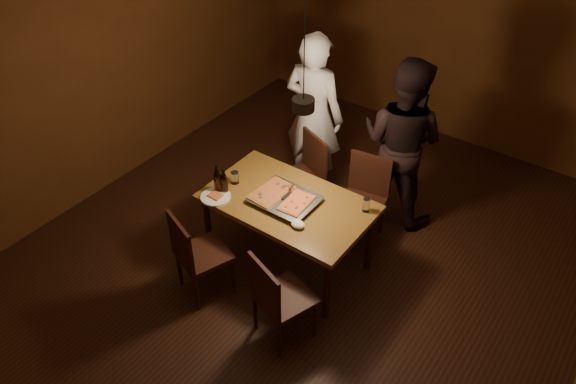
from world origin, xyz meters
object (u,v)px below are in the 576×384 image
Objects in this scene: diner_dark at (402,142)px; diner_white at (314,115)px; chair_near_right at (276,293)px; chair_far_right at (365,191)px; beer_bottle_b at (224,181)px; pizza_tray at (285,200)px; beer_bottle_a at (218,179)px; dining_table at (288,207)px; pendant_lamp at (303,103)px; chair_far_left at (306,168)px; chair_near_left at (194,249)px; plate_slice at (216,197)px.

diner_white is at bearing 8.00° from diner_dark.
chair_near_right is 2.18m from diner_white.
beer_bottle_b is (-0.91, -1.01, 0.33)m from chair_far_right.
beer_bottle_a is (-0.59, -0.23, 0.12)m from pizza_tray.
pendant_lamp is at bearing 18.11° from dining_table.
beer_bottle_b is (0.06, 0.02, -0.02)m from beer_bottle_a.
diner_dark is 1.61× the size of pendant_lamp.
diner_white is (0.05, 1.37, 0.04)m from beer_bottle_b.
beer_bottle_b is (-0.22, -0.98, 0.33)m from chair_far_left.
pizza_tray is at bearing 21.19° from beer_bottle_a.
beer_bottle_b is (-0.99, 0.55, 0.33)m from chair_near_right.
beer_bottle_a reaches higher than beer_bottle_b.
chair_near_left is 2.23× the size of beer_bottle_b.
pendant_lamp is at bearing 62.17° from chair_far_right.
dining_table is 0.92m from chair_near_left.
diner_dark is (0.89, 2.07, 0.35)m from chair_near_left.
chair_far_left reaches higher than dining_table.
chair_near_left is (-0.79, -1.58, 0.00)m from chair_far_right.
beer_bottle_a is (-0.96, -1.03, 0.35)m from chair_far_right.
beer_bottle_a is at bearing 82.05° from diner_white.
chair_near_left is at bearing -114.53° from pizza_tray.
beer_bottle_a is at bearing 127.66° from chair_near_left.
plate_slice is at bearing -66.10° from beer_bottle_a.
chair_far_right is 0.44× the size of pendant_lamp.
chair_near_right reaches higher than dining_table.
pizza_tray is at bearing 55.89° from chair_far_right.
pizza_tray is (-0.46, 0.75, 0.24)m from chair_near_right.
plate_slice is (-0.24, -1.09, 0.22)m from chair_far_left.
diner_white is at bearing 119.03° from pendant_lamp.
diner_dark is (0.78, 0.52, 0.35)m from chair_far_left.
beer_bottle_b is (-0.11, 0.57, 0.33)m from chair_near_left.
diner_dark is at bearing 69.93° from dining_table.
pendant_lamp is at bearing 29.50° from plate_slice.
pizza_tray is (-0.38, -0.81, 0.24)m from chair_far_right.
chair_near_right is at bearing -23.67° from plate_slice.
pizza_tray is 0.31× the size of diner_dark.
chair_far_left is at bearing 121.51° from pendant_lamp.
chair_near_right is at bearing 112.30° from diner_white.
diner_white reaches higher than beer_bottle_b.
chair_near_left is at bearing -78.69° from beer_bottle_b.
dining_table is at bearing 31.67° from plate_slice.
chair_far_right is 0.61m from diner_dark.
chair_near_left is 1.98m from diner_white.
pizza_tray is 1.28m from diner_white.
beer_bottle_b is at bearing -156.58° from dining_table.
dining_table is 0.82m from chair_far_left.
chair_far_right is at bearing 79.36° from diner_dark.
diner_dark is (1.00, 1.50, 0.01)m from beer_bottle_b.
pendant_lamp is at bearing 22.59° from beer_bottle_a.
dining_table is 6.19× the size of beer_bottle_b.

